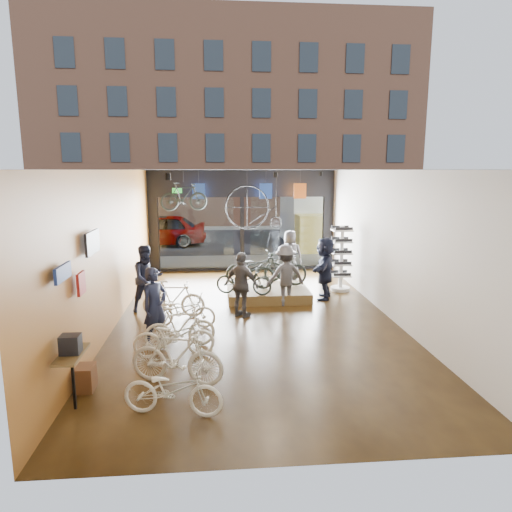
{
  "coord_description": "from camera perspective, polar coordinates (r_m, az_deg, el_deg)",
  "views": [
    {
      "loc": [
        -0.95,
        -11.25,
        3.79
      ],
      "look_at": [
        0.14,
        1.4,
        1.4
      ],
      "focal_mm": 32.0,
      "sensor_mm": 36.0,
      "label": 1
    }
  ],
  "objects": [
    {
      "name": "customer_2",
      "position": [
        11.86,
        -1.78,
        -3.64
      ],
      "size": [
        1.05,
        0.96,
        1.72
      ],
      "primitive_type": "imported",
      "rotation": [
        0.0,
        0.0,
        2.47
      ],
      "color": "#3F3F44",
      "rests_on": "ground_plane"
    },
    {
      "name": "wall_right",
      "position": [
        12.25,
        16.55,
        1.36
      ],
      "size": [
        0.04,
        12.0,
        3.8
      ],
      "primitive_type": "cube",
      "color": "beige",
      "rests_on": "ground"
    },
    {
      "name": "sidewalk_near",
      "position": [
        18.85,
        -1.92,
        -0.74
      ],
      "size": [
        30.0,
        2.4,
        0.12
      ],
      "primitive_type": "cube",
      "color": "slate",
      "rests_on": "ground"
    },
    {
      "name": "street_road",
      "position": [
        26.54,
        -2.81,
        2.44
      ],
      "size": [
        30.0,
        18.0,
        0.02
      ],
      "primitive_type": "cube",
      "color": "black",
      "rests_on": "ground"
    },
    {
      "name": "sidewalk_far",
      "position": [
        30.5,
        -3.09,
        3.64
      ],
      "size": [
        30.0,
        2.0,
        0.12
      ],
      "primitive_type": "cube",
      "color": "slate",
      "rests_on": "ground"
    },
    {
      "name": "floor_bike_2",
      "position": [
        9.63,
        -10.23,
        -9.9
      ],
      "size": [
        1.68,
        0.66,
        0.87
      ],
      "primitive_type": "imported",
      "rotation": [
        0.0,
        0.0,
        1.62
      ],
      "color": "beige",
      "rests_on": "ground_plane"
    },
    {
      "name": "display_bike_left",
      "position": [
        12.97,
        -1.54,
        -3.01
      ],
      "size": [
        1.7,
        1.0,
        0.84
      ],
      "primitive_type": "imported",
      "rotation": [
        0.0,
        0.0,
        1.28
      ],
      "color": "black",
      "rests_on": "display_platform"
    },
    {
      "name": "penny_farthing",
      "position": [
        15.6,
        0.04,
        5.93
      ],
      "size": [
        1.88,
        0.06,
        1.5
      ],
      "primitive_type": null,
      "color": "black",
      "rests_on": "ceiling"
    },
    {
      "name": "display_platform",
      "position": [
        13.79,
        1.48,
        -4.64
      ],
      "size": [
        2.4,
        1.8,
        0.3
      ],
      "primitive_type": "cube",
      "color": "brown",
      "rests_on": "ground_plane"
    },
    {
      "name": "wall_merch",
      "position": [
        8.5,
        -21.46,
        -7.13
      ],
      "size": [
        0.4,
        2.4,
        2.6
      ],
      "primitive_type": null,
      "color": "navy",
      "rests_on": "wall_left"
    },
    {
      "name": "display_bike_right",
      "position": [
        14.28,
        -0.16,
        -1.45
      ],
      "size": [
        1.97,
        1.07,
        0.98
      ],
      "primitive_type": "imported",
      "rotation": [
        0.0,
        0.0,
        1.8
      ],
      "color": "black",
      "rests_on": "display_platform"
    },
    {
      "name": "hung_bike",
      "position": [
        15.52,
        -9.01,
        7.35
      ],
      "size": [
        1.64,
        0.84,
        0.95
      ],
      "primitive_type": "imported",
      "rotation": [
        0.0,
        0.0,
        1.83
      ],
      "color": "black",
      "rests_on": "ceiling"
    },
    {
      "name": "floor_bike_3",
      "position": [
        10.07,
        -9.5,
        -8.78
      ],
      "size": [
        1.58,
        0.69,
        0.92
      ],
      "primitive_type": "imported",
      "rotation": [
        0.0,
        0.0,
        1.74
      ],
      "color": "beige",
      "rests_on": "ground_plane"
    },
    {
      "name": "floor_bike_4",
      "position": [
        11.35,
        -9.06,
        -6.76
      ],
      "size": [
        1.65,
        0.8,
        0.83
      ],
      "primitive_type": "imported",
      "rotation": [
        0.0,
        0.0,
        1.41
      ],
      "color": "beige",
      "rests_on": "ground_plane"
    },
    {
      "name": "wall_left",
      "position": [
        11.7,
        -17.54,
        0.88
      ],
      "size": [
        0.04,
        12.0,
        3.8
      ],
      "primitive_type": "cube",
      "color": "#B17623",
      "rests_on": "ground"
    },
    {
      "name": "customer_1",
      "position": [
        12.7,
        -13.45,
        -2.74
      ],
      "size": [
        1.12,
        1.07,
        1.82
      ],
      "primitive_type": "imported",
      "rotation": [
        0.0,
        0.0,
        0.6
      ],
      "color": "#161C33",
      "rests_on": "ground_plane"
    },
    {
      "name": "jersey_mid",
      "position": [
        16.56,
        1.24,
        8.11
      ],
      "size": [
        0.45,
        0.03,
        0.55
      ],
      "primitive_type": "cube",
      "color": "#1E3F99",
      "rests_on": "ceiling"
    },
    {
      "name": "jersey_right",
      "position": [
        16.74,
        5.52,
        8.1
      ],
      "size": [
        0.45,
        0.03,
        0.55
      ],
      "primitive_type": "cube",
      "color": "#CC5919",
      "rests_on": "ceiling"
    },
    {
      "name": "street_car",
      "position": [
        23.63,
        -12.04,
        3.19
      ],
      "size": [
        4.73,
        1.9,
        1.61
      ],
      "primitive_type": "imported",
      "rotation": [
        0.0,
        0.0,
        -1.57
      ],
      "color": "gray",
      "rests_on": "street_road"
    },
    {
      "name": "customer_0",
      "position": [
        10.22,
        -12.53,
        -6.2
      ],
      "size": [
        0.74,
        0.75,
        1.74
      ],
      "primitive_type": "imported",
      "rotation": [
        0.0,
        0.0,
        0.81
      ],
      "color": "#161C33",
      "rests_on": "ground_plane"
    },
    {
      "name": "ceiling",
      "position": [
        11.29,
        -0.09,
        10.83
      ],
      "size": [
        7.0,
        12.0,
        0.04
      ],
      "primitive_type": "cube",
      "color": "black",
      "rests_on": "ground"
    },
    {
      "name": "customer_3",
      "position": [
        12.92,
        3.7,
        -2.44
      ],
      "size": [
        1.23,
        0.87,
        1.73
      ],
      "primitive_type": "imported",
      "rotation": [
        0.0,
        0.0,
        3.36
      ],
      "color": "#3F3F44",
      "rests_on": "ground_plane"
    },
    {
      "name": "exit_sign",
      "position": [
        17.21,
        -9.84,
        8.06
      ],
      "size": [
        0.35,
        0.06,
        0.18
      ],
      "primitive_type": "cube",
      "color": "#198C26",
      "rests_on": "storefront"
    },
    {
      "name": "ground_plane",
      "position": [
        11.92,
        -0.08,
        -7.97
      ],
      "size": [
        7.0,
        12.0,
        0.04
      ],
      "primitive_type": "cube",
      "color": "black",
      "rests_on": "ground"
    },
    {
      "name": "jersey_left",
      "position": [
        16.48,
        -7.18,
        8.02
      ],
      "size": [
        0.45,
        0.03,
        0.55
      ],
      "primitive_type": "cube",
      "color": "#1E3F99",
      "rests_on": "ceiling"
    },
    {
      "name": "customer_5",
      "position": [
        13.69,
        8.6,
        -1.51
      ],
      "size": [
        1.08,
        1.81,
        1.86
      ],
      "primitive_type": "imported",
      "rotation": [
        0.0,
        0.0,
        4.38
      ],
      "color": "#161C33",
      "rests_on": "ground_plane"
    },
    {
      "name": "floor_bike_1",
      "position": [
        8.45,
        -9.88,
        -12.24
      ],
      "size": [
        1.8,
        0.96,
        1.04
      ],
      "primitive_type": "imported",
      "rotation": [
        0.0,
        0.0,
        1.28
      ],
      "color": "beige",
      "rests_on": "ground_plane"
    },
    {
      "name": "storefront",
      "position": [
        17.38,
        -1.75,
        4.43
      ],
      "size": [
        7.0,
        0.26,
        3.8
      ],
      "primitive_type": null,
      "color": "black",
      "rests_on": "ground"
    },
    {
      "name": "floor_bike_0",
      "position": [
        7.53,
        -10.35,
        -16.11
      ],
      "size": [
        1.68,
        0.89,
        0.84
      ],
      "primitive_type": "imported",
      "rotation": [
        0.0,
        0.0,
        1.35
      ],
      "color": "beige",
      "rests_on": "ground_plane"
    },
    {
      "name": "display_bike_mid",
      "position": [
        13.72,
        3.09,
        -1.79
      ],
      "size": [
        1.83,
        0.99,
        1.06
      ],
      "primitive_type": "imported",
      "rotation": [
        0.0,
        0.0,
        1.86
      ],
      "color": "black",
      "rests_on": "display_platform"
    },
    {
      "name": "sunglasses_rack",
      "position": [
        14.68,
        10.59,
        -0.3
      ],
      "size": [
        0.62,
        0.51,
        2.08
      ],
      "primitive_type": null,
      "rotation": [
        0.0,
        0.0,
        -0.01
      ],
      "color": "white",
      "rests_on": "ground_plane"
    },
    {
      "name": "wall_back",
      "position": [
        5.64,
        5.12,
        -8.94
      ],
      "size": [
        7.0,
        0.04,
        3.8
      ],
      "primitive_type": "cube",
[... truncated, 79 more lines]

